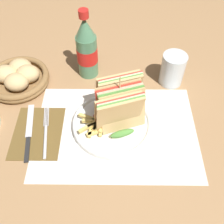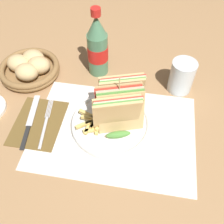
# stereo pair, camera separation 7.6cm
# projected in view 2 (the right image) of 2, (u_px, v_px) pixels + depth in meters

# --- Properties ---
(ground_plane) EXTENTS (4.00, 4.00, 0.00)m
(ground_plane) POSITION_uv_depth(u_px,v_px,m) (117.00, 132.00, 0.77)
(ground_plane) COLOR #9E754C
(placemat) EXTENTS (0.47, 0.33, 0.00)m
(placemat) POSITION_uv_depth(u_px,v_px,m) (114.00, 131.00, 0.77)
(placemat) COLOR silver
(placemat) RESTS_ON ground_plane
(plate_main) EXTENTS (0.23, 0.23, 0.02)m
(plate_main) POSITION_uv_depth(u_px,v_px,m) (111.00, 124.00, 0.77)
(plate_main) COLOR white
(plate_main) RESTS_ON ground_plane
(club_sandwich) EXTENTS (0.15, 0.19, 0.17)m
(club_sandwich) POSITION_uv_depth(u_px,v_px,m) (119.00, 105.00, 0.73)
(club_sandwich) COLOR tan
(club_sandwich) RESTS_ON plate_main
(fries_pile) EXTENTS (0.11, 0.08, 0.02)m
(fries_pile) POSITION_uv_depth(u_px,v_px,m) (95.00, 123.00, 0.75)
(fries_pile) COLOR #E5C166
(fries_pile) RESTS_ON plate_main
(ketchup_blob) EXTENTS (0.03, 0.03, 0.01)m
(ketchup_blob) POSITION_uv_depth(u_px,v_px,m) (99.00, 114.00, 0.77)
(ketchup_blob) COLOR maroon
(ketchup_blob) RESTS_ON plate_main
(napkin) EXTENTS (0.14, 0.19, 0.00)m
(napkin) POSITION_uv_depth(u_px,v_px,m) (38.00, 123.00, 0.78)
(napkin) COLOR brown
(napkin) RESTS_ON ground_plane
(fork) EXTENTS (0.04, 0.18, 0.01)m
(fork) POSITION_uv_depth(u_px,v_px,m) (45.00, 127.00, 0.77)
(fork) COLOR silver
(fork) RESTS_ON napkin
(knife) EXTENTS (0.04, 0.20, 0.00)m
(knife) POSITION_uv_depth(u_px,v_px,m) (30.00, 121.00, 0.78)
(knife) COLOR black
(knife) RESTS_ON napkin
(coke_bottle_near) EXTENTS (0.07, 0.07, 0.24)m
(coke_bottle_near) POSITION_uv_depth(u_px,v_px,m) (98.00, 47.00, 0.85)
(coke_bottle_near) COLOR #4C7F5B
(coke_bottle_near) RESTS_ON ground_plane
(glass_near) EXTENTS (0.08, 0.08, 0.11)m
(glass_near) POSITION_uv_depth(u_px,v_px,m) (182.00, 76.00, 0.83)
(glass_near) COLOR silver
(glass_near) RESTS_ON ground_plane
(bread_basket) EXTENTS (0.21, 0.21, 0.07)m
(bread_basket) POSITION_uv_depth(u_px,v_px,m) (30.00, 68.00, 0.90)
(bread_basket) COLOR olive
(bread_basket) RESTS_ON ground_plane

